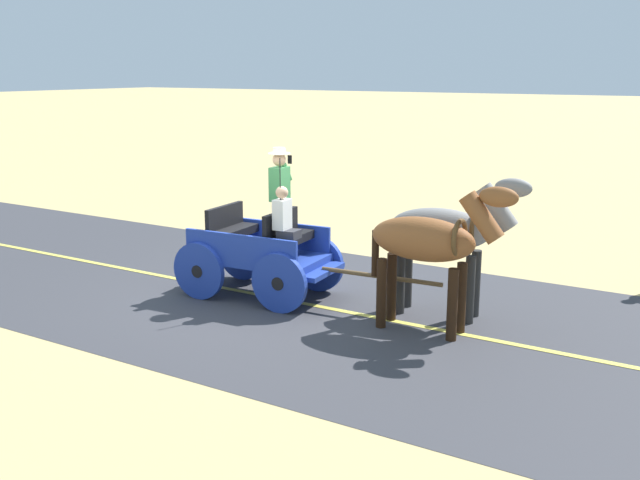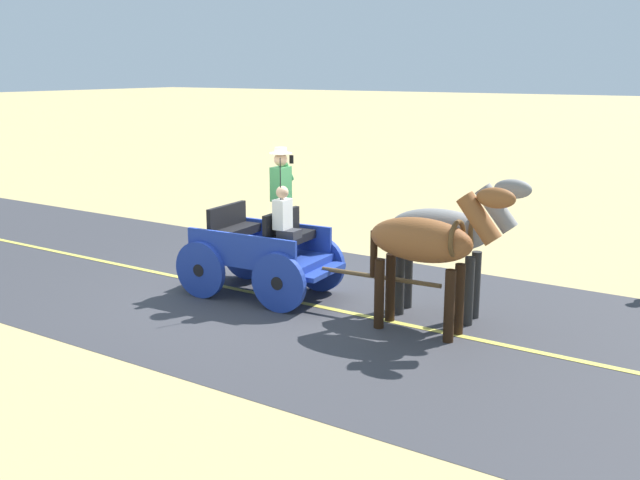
# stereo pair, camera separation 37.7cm
# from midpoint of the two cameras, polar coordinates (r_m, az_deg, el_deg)

# --- Properties ---
(ground_plane) EXTENTS (200.00, 200.00, 0.00)m
(ground_plane) POSITION_cam_midpoint_polar(r_m,az_deg,el_deg) (12.50, -5.85, -4.27)
(ground_plane) COLOR tan
(road_surface) EXTENTS (6.56, 160.00, 0.01)m
(road_surface) POSITION_cam_midpoint_polar(r_m,az_deg,el_deg) (12.49, -5.85, -4.25)
(road_surface) COLOR #38383D
(road_surface) RESTS_ON ground
(road_centre_stripe) EXTENTS (0.12, 160.00, 0.00)m
(road_centre_stripe) POSITION_cam_midpoint_polar(r_m,az_deg,el_deg) (12.49, -5.85, -4.23)
(road_centre_stripe) COLOR #DBCC4C
(road_centre_stripe) RESTS_ON road_surface
(horse_drawn_carriage) EXTENTS (1.58, 4.52, 2.50)m
(horse_drawn_carriage) POSITION_cam_midpoint_polar(r_m,az_deg,el_deg) (12.24, -5.33, -0.67)
(horse_drawn_carriage) COLOR #1E3899
(horse_drawn_carriage) RESTS_ON ground
(horse_near_side) EXTENTS (0.72, 2.14, 2.21)m
(horse_near_side) POSITION_cam_midpoint_polar(r_m,az_deg,el_deg) (11.18, 8.91, 0.58)
(horse_near_side) COLOR gray
(horse_near_side) RESTS_ON ground
(horse_off_side) EXTENTS (0.60, 2.13, 2.21)m
(horse_off_side) POSITION_cam_midpoint_polar(r_m,az_deg,el_deg) (10.47, 7.56, -0.25)
(horse_off_side) COLOR brown
(horse_off_side) RESTS_ON ground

